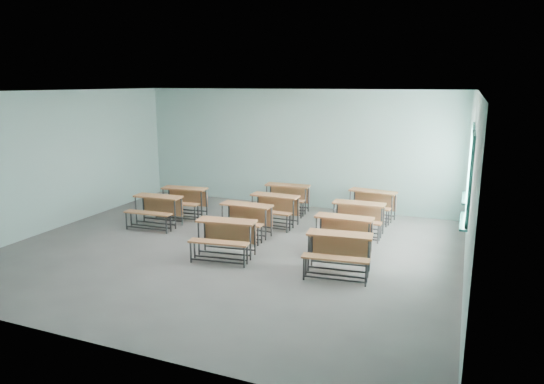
{
  "coord_description": "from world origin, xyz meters",
  "views": [
    {
      "loc": [
        4.36,
        -8.5,
        3.37
      ],
      "look_at": [
        0.44,
        1.2,
        1.0
      ],
      "focal_mm": 32.0,
      "sensor_mm": 36.0,
      "label": 1
    }
  ],
  "objects_px": {
    "desk_unit_r0c2": "(339,248)",
    "desk_unit_r3c1": "(286,194)",
    "desk_unit_r2c0": "(183,198)",
    "desk_unit_r2c2": "(358,214)",
    "desk_unit_r1c2": "(343,229)",
    "desk_unit_r1c0": "(156,206)",
    "desk_unit_r0c1": "(225,233)",
    "desk_unit_r3c2": "(371,201)",
    "desk_unit_r2c1": "(273,205)",
    "desk_unit_r1c1": "(245,216)"
  },
  "relations": [
    {
      "from": "desk_unit_r2c2",
      "to": "desk_unit_r3c1",
      "type": "distance_m",
      "value": 2.5
    },
    {
      "from": "desk_unit_r2c0",
      "to": "desk_unit_r3c1",
      "type": "distance_m",
      "value": 2.69
    },
    {
      "from": "desk_unit_r0c2",
      "to": "desk_unit_r1c2",
      "type": "bearing_deg",
      "value": 93.87
    },
    {
      "from": "desk_unit_r2c1",
      "to": "desk_unit_r2c2",
      "type": "distance_m",
      "value": 2.05
    },
    {
      "from": "desk_unit_r2c0",
      "to": "desk_unit_r2c1",
      "type": "height_order",
      "value": "same"
    },
    {
      "from": "desk_unit_r2c1",
      "to": "desk_unit_r3c2",
      "type": "distance_m",
      "value": 2.49
    },
    {
      "from": "desk_unit_r1c1",
      "to": "desk_unit_r3c2",
      "type": "relative_size",
      "value": 0.94
    },
    {
      "from": "desk_unit_r0c2",
      "to": "desk_unit_r3c1",
      "type": "distance_m",
      "value": 4.31
    },
    {
      "from": "desk_unit_r2c0",
      "to": "desk_unit_r2c1",
      "type": "bearing_deg",
      "value": -3.26
    },
    {
      "from": "desk_unit_r1c0",
      "to": "desk_unit_r1c2",
      "type": "height_order",
      "value": "same"
    },
    {
      "from": "desk_unit_r0c2",
      "to": "desk_unit_r2c1",
      "type": "distance_m",
      "value": 3.26
    },
    {
      "from": "desk_unit_r2c1",
      "to": "desk_unit_r2c2",
      "type": "xyz_separation_m",
      "value": [
        2.05,
        -0.0,
        0.0
      ]
    },
    {
      "from": "desk_unit_r2c0",
      "to": "desk_unit_r2c2",
      "type": "xyz_separation_m",
      "value": [
        4.5,
        0.11,
        0.0
      ]
    },
    {
      "from": "desk_unit_r3c1",
      "to": "desk_unit_r3c2",
      "type": "bearing_deg",
      "value": -0.03
    },
    {
      "from": "desk_unit_r0c1",
      "to": "desk_unit_r3c2",
      "type": "relative_size",
      "value": 1.0
    },
    {
      "from": "desk_unit_r1c1",
      "to": "desk_unit_r2c1",
      "type": "height_order",
      "value": "same"
    },
    {
      "from": "desk_unit_r0c2",
      "to": "desk_unit_r3c2",
      "type": "distance_m",
      "value": 3.74
    },
    {
      "from": "desk_unit_r2c0",
      "to": "desk_unit_r3c2",
      "type": "relative_size",
      "value": 0.99
    },
    {
      "from": "desk_unit_r1c2",
      "to": "desk_unit_r3c1",
      "type": "distance_m",
      "value": 3.3
    },
    {
      "from": "desk_unit_r1c0",
      "to": "desk_unit_r2c0",
      "type": "height_order",
      "value": "same"
    },
    {
      "from": "desk_unit_r0c1",
      "to": "desk_unit_r1c0",
      "type": "relative_size",
      "value": 1.05
    },
    {
      "from": "desk_unit_r1c2",
      "to": "desk_unit_r2c0",
      "type": "bearing_deg",
      "value": 165.3
    },
    {
      "from": "desk_unit_r0c1",
      "to": "desk_unit_r1c2",
      "type": "relative_size",
      "value": 1.08
    },
    {
      "from": "desk_unit_r0c2",
      "to": "desk_unit_r0c1",
      "type": "bearing_deg",
      "value": 173.76
    },
    {
      "from": "desk_unit_r1c2",
      "to": "desk_unit_r2c0",
      "type": "height_order",
      "value": "same"
    },
    {
      "from": "desk_unit_r2c0",
      "to": "desk_unit_r2c2",
      "type": "height_order",
      "value": "same"
    },
    {
      "from": "desk_unit_r1c0",
      "to": "desk_unit_r2c1",
      "type": "xyz_separation_m",
      "value": [
        2.55,
        1.13,
        0.0
      ]
    },
    {
      "from": "desk_unit_r2c0",
      "to": "desk_unit_r2c2",
      "type": "bearing_deg",
      "value": -4.49
    },
    {
      "from": "desk_unit_r2c2",
      "to": "desk_unit_r2c0",
      "type": "bearing_deg",
      "value": -179.72
    },
    {
      "from": "desk_unit_r1c0",
      "to": "desk_unit_r2c0",
      "type": "xyz_separation_m",
      "value": [
        0.1,
        1.02,
        0.0
      ]
    },
    {
      "from": "desk_unit_r2c0",
      "to": "desk_unit_r3c1",
      "type": "bearing_deg",
      "value": 24.23
    },
    {
      "from": "desk_unit_r1c0",
      "to": "desk_unit_r2c2",
      "type": "distance_m",
      "value": 4.73
    },
    {
      "from": "desk_unit_r0c2",
      "to": "desk_unit_r1c2",
      "type": "relative_size",
      "value": 1.07
    },
    {
      "from": "desk_unit_r3c2",
      "to": "desk_unit_r1c1",
      "type": "bearing_deg",
      "value": -126.59
    },
    {
      "from": "desk_unit_r0c2",
      "to": "desk_unit_r3c1",
      "type": "bearing_deg",
      "value": 116.52
    },
    {
      "from": "desk_unit_r0c1",
      "to": "desk_unit_r2c2",
      "type": "xyz_separation_m",
      "value": [
        2.11,
        2.39,
        0.0
      ]
    },
    {
      "from": "desk_unit_r3c1",
      "to": "desk_unit_r2c0",
      "type": "bearing_deg",
      "value": -152.93
    },
    {
      "from": "desk_unit_r3c1",
      "to": "desk_unit_r3c2",
      "type": "xyz_separation_m",
      "value": [
        2.21,
        0.11,
        0.0
      ]
    },
    {
      "from": "desk_unit_r0c1",
      "to": "desk_unit_r1c2",
      "type": "bearing_deg",
      "value": 20.72
    },
    {
      "from": "desk_unit_r1c2",
      "to": "desk_unit_r3c2",
      "type": "bearing_deg",
      "value": 88.2
    },
    {
      "from": "desk_unit_r2c2",
      "to": "desk_unit_r3c1",
      "type": "height_order",
      "value": "same"
    },
    {
      "from": "desk_unit_r1c2",
      "to": "desk_unit_r3c2",
      "type": "xyz_separation_m",
      "value": [
        0.08,
        2.62,
        0.0
      ]
    },
    {
      "from": "desk_unit_r1c2",
      "to": "desk_unit_r2c2",
      "type": "relative_size",
      "value": 0.99
    },
    {
      "from": "desk_unit_r1c1",
      "to": "desk_unit_r2c0",
      "type": "xyz_separation_m",
      "value": [
        -2.2,
        0.96,
        0.0
      ]
    },
    {
      "from": "desk_unit_r0c1",
      "to": "desk_unit_r1c0",
      "type": "distance_m",
      "value": 2.79
    },
    {
      "from": "desk_unit_r2c2",
      "to": "desk_unit_r2c1",
      "type": "bearing_deg",
      "value": 178.8
    },
    {
      "from": "desk_unit_r0c2",
      "to": "desk_unit_r3c1",
      "type": "xyz_separation_m",
      "value": [
        -2.34,
        3.63,
        0.0
      ]
    },
    {
      "from": "desk_unit_r3c1",
      "to": "desk_unit_r1c0",
      "type": "bearing_deg",
      "value": -138.69
    },
    {
      "from": "desk_unit_r1c1",
      "to": "desk_unit_r2c2",
      "type": "distance_m",
      "value": 2.54
    },
    {
      "from": "desk_unit_r0c2",
      "to": "desk_unit_r1c1",
      "type": "height_order",
      "value": "same"
    }
  ]
}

